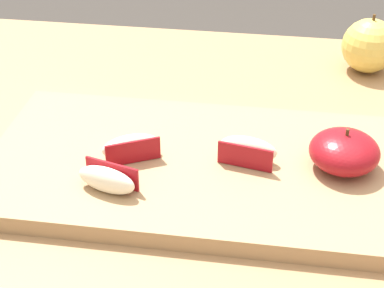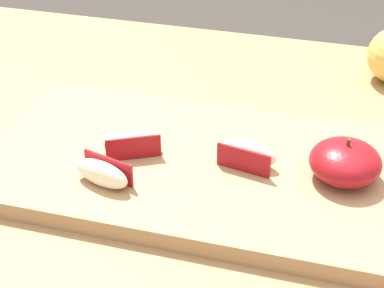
# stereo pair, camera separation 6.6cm
# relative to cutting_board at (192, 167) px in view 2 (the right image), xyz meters

# --- Properties ---
(dining_table) EXTENTS (1.12, 0.77, 0.74)m
(dining_table) POSITION_rel_cutting_board_xyz_m (0.04, 0.01, -0.13)
(dining_table) COLOR #9E754C
(dining_table) RESTS_ON ground_plane
(cutting_board) EXTENTS (0.45, 0.25, 0.02)m
(cutting_board) POSITION_rel_cutting_board_xyz_m (0.00, 0.00, 0.00)
(cutting_board) COLOR #A37F56
(cutting_board) RESTS_ON dining_table
(apple_half_skin_up) EXTENTS (0.07, 0.07, 0.05)m
(apple_half_skin_up) POSITION_rel_cutting_board_xyz_m (0.16, 0.01, 0.03)
(apple_half_skin_up) COLOR maroon
(apple_half_skin_up) RESTS_ON cutting_board
(apple_wedge_middle) EXTENTS (0.07, 0.05, 0.03)m
(apple_wedge_middle) POSITION_rel_cutting_board_xyz_m (-0.07, -0.01, 0.02)
(apple_wedge_middle) COLOR #F4EACC
(apple_wedge_middle) RESTS_ON cutting_board
(apple_wedge_right) EXTENTS (0.07, 0.03, 0.03)m
(apple_wedge_right) POSITION_rel_cutting_board_xyz_m (0.06, 0.00, 0.02)
(apple_wedge_right) COLOR #F4EACC
(apple_wedge_right) RESTS_ON cutting_board
(apple_wedge_back) EXTENTS (0.07, 0.04, 0.03)m
(apple_wedge_back) POSITION_rel_cutting_board_xyz_m (-0.08, -0.07, 0.02)
(apple_wedge_back) COLOR #F4EACC
(apple_wedge_back) RESTS_ON cutting_board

